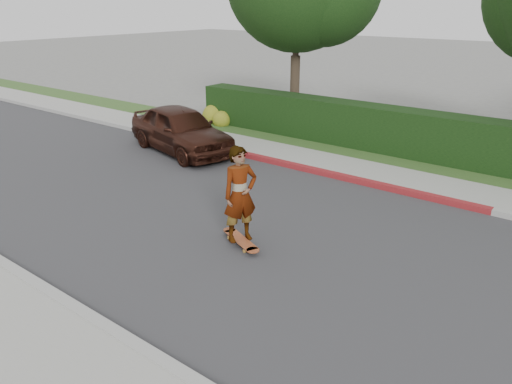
% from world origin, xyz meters
% --- Properties ---
extents(ground, '(120.00, 120.00, 0.00)m').
position_xyz_m(ground, '(0.00, 0.00, 0.00)').
color(ground, slate).
rests_on(ground, ground).
extents(road, '(60.00, 8.00, 0.01)m').
position_xyz_m(road, '(0.00, 0.00, 0.01)').
color(road, '#2D2D30').
rests_on(road, ground).
extents(curb_far, '(60.00, 0.20, 0.15)m').
position_xyz_m(curb_far, '(0.00, 4.10, 0.07)').
color(curb_far, '#9E9E99').
rests_on(curb_far, ground).
extents(curb_red_section, '(12.00, 0.21, 0.15)m').
position_xyz_m(curb_red_section, '(-5.00, 4.10, 0.08)').
color(curb_red_section, maroon).
rests_on(curb_red_section, ground).
extents(sidewalk_far, '(60.00, 1.60, 0.12)m').
position_xyz_m(sidewalk_far, '(0.00, 5.00, 0.06)').
color(sidewalk_far, gray).
rests_on(sidewalk_far, ground).
extents(planting_strip, '(60.00, 1.60, 0.10)m').
position_xyz_m(planting_strip, '(0.00, 6.60, 0.05)').
color(planting_strip, '#2D4C1E').
rests_on(planting_strip, ground).
extents(hedge, '(15.00, 1.00, 1.50)m').
position_xyz_m(hedge, '(-3.00, 7.20, 0.75)').
color(hedge, black).
rests_on(hedge, ground).
extents(flowering_shrub, '(1.40, 1.00, 0.90)m').
position_xyz_m(flowering_shrub, '(-10.01, 6.74, 0.33)').
color(flowering_shrub, '#2D4C19').
rests_on(flowering_shrub, ground).
extents(skateboard, '(1.28, 0.73, 0.12)m').
position_xyz_m(skateboard, '(-2.59, -0.67, 0.11)').
color(skateboard, '#C68B36').
rests_on(skateboard, ground).
extents(skateboarder, '(0.71, 0.83, 1.94)m').
position_xyz_m(skateboarder, '(-2.59, -0.67, 1.10)').
color(skateboarder, white).
rests_on(skateboarder, skateboard).
extents(car_maroon, '(4.67, 2.74, 1.49)m').
position_xyz_m(car_maroon, '(-8.39, 3.30, 0.75)').
color(car_maroon, '#371A11').
rests_on(car_maroon, ground).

